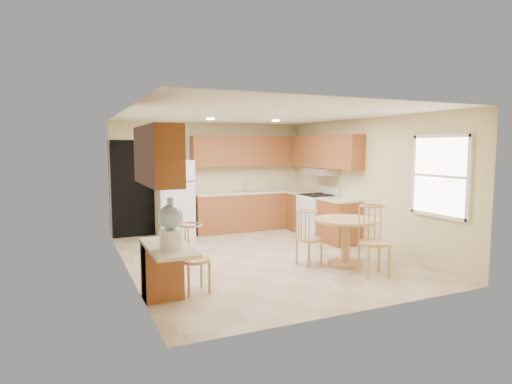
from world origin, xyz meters
name	(u,v)px	position (x,y,z in m)	size (l,w,h in m)	color
floor	(260,258)	(0.00, 0.00, 0.00)	(5.50, 5.50, 0.00)	tan
ceiling	(260,115)	(0.00, 0.00, 2.50)	(4.50, 5.50, 0.02)	white
wall_back	(211,177)	(0.00, 2.75, 1.25)	(4.50, 0.02, 2.50)	#C7B686
wall_front	(359,208)	(0.00, -2.75, 1.25)	(4.50, 0.02, 2.50)	#C7B686
wall_left	(127,193)	(-2.25, 0.00, 1.25)	(0.02, 5.50, 2.50)	#C7B686
wall_right	(365,183)	(2.25, 0.00, 1.25)	(0.02, 5.50, 2.50)	#C7B686
doorway	(134,189)	(-1.75, 2.73, 1.05)	(0.90, 0.02, 2.10)	black
base_cab_back	(251,211)	(0.88, 2.45, 0.43)	(2.75, 0.60, 0.87)	brown
counter_back	(251,192)	(0.88, 2.45, 0.89)	(2.75, 0.63, 0.04)	beige
base_cab_right_a	(303,212)	(1.95, 1.85, 0.43)	(0.60, 0.59, 0.87)	brown
counter_right_a	(303,193)	(1.95, 1.85, 0.89)	(0.63, 0.59, 0.04)	beige
base_cab_right_b	(339,222)	(1.95, 0.40, 0.43)	(0.60, 0.80, 0.87)	brown
counter_right_b	(340,200)	(1.95, 0.40, 0.89)	(0.63, 0.80, 0.04)	beige
upper_cab_back	(248,151)	(0.88, 2.58, 1.85)	(2.75, 0.33, 0.70)	brown
upper_cab_right	(324,152)	(2.08, 1.21, 1.85)	(0.33, 2.42, 0.70)	brown
upper_cab_left	(157,155)	(-2.08, -1.60, 1.85)	(0.33, 1.40, 0.70)	brown
sink	(250,191)	(0.85, 2.45, 0.91)	(0.78, 0.44, 0.01)	silver
range_hood	(321,171)	(2.00, 1.18, 1.42)	(0.50, 0.76, 0.14)	silver
desk_pedestal	(162,270)	(-2.00, -1.32, 0.36)	(0.48, 0.42, 0.72)	brown
desk_top	(168,247)	(-2.00, -1.70, 0.75)	(0.50, 1.20, 0.04)	beige
window	(440,176)	(2.23, -1.85, 1.50)	(0.06, 1.12, 1.30)	white
can_light_a	(211,119)	(-0.50, 1.20, 2.48)	(0.14, 0.14, 0.02)	white
can_light_b	(276,121)	(0.90, 1.20, 2.48)	(0.14, 0.14, 0.02)	white
refrigerator	(175,198)	(-0.95, 2.40, 0.84)	(0.74, 0.72, 1.67)	white
stove	(318,215)	(1.92, 1.18, 0.47)	(0.65, 0.76, 1.09)	white
dining_table	(346,235)	(1.09, -1.01, 0.51)	(1.05, 1.05, 0.78)	tan
chair_table_a	(312,233)	(0.54, -0.85, 0.56)	(0.40, 0.52, 0.91)	tan
chair_table_b	(379,235)	(1.14, -1.76, 0.65)	(0.47, 0.49, 1.06)	tan
chair_desk	(197,252)	(-1.55, -1.37, 0.56)	(0.41, 0.53, 0.92)	tan
water_crock	(171,226)	(-2.00, -1.87, 1.04)	(0.29, 0.29, 0.60)	white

